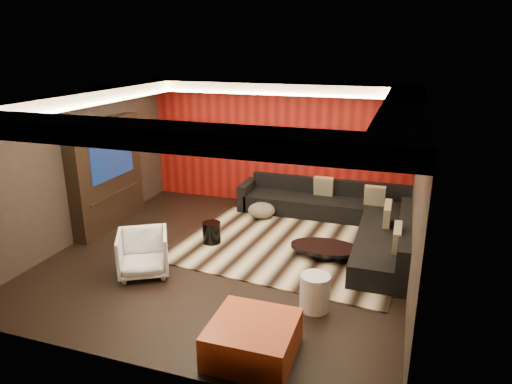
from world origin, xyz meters
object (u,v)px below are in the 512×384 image
(white_side_table, at_px, (315,292))
(orange_ottoman, at_px, (253,339))
(drum_stool, at_px, (212,233))
(armchair, at_px, (143,253))
(coffee_table, at_px, (325,251))
(sectional_sofa, at_px, (344,218))

(white_side_table, height_order, orange_ottoman, white_side_table)
(white_side_table, xyz_separation_m, orange_ottoman, (-0.50, -1.23, -0.04))
(drum_stool, relative_size, armchair, 0.50)
(coffee_table, distance_m, sectional_sofa, 1.38)
(drum_stool, height_order, orange_ottoman, orange_ottoman)
(orange_ottoman, bearing_deg, coffee_table, 83.15)
(coffee_table, xyz_separation_m, armchair, (-2.69, -1.51, 0.24))
(orange_ottoman, xyz_separation_m, armchair, (-2.35, 1.38, 0.14))
(drum_stool, bearing_deg, white_side_table, -34.84)
(white_side_table, distance_m, armchair, 2.85)
(armchair, bearing_deg, drum_stool, 38.58)
(drum_stool, xyz_separation_m, sectional_sofa, (2.25, 1.44, 0.04))
(drum_stool, distance_m, armchair, 1.55)
(white_side_table, relative_size, armchair, 0.66)
(white_side_table, relative_size, sectional_sofa, 0.14)
(drum_stool, xyz_separation_m, white_side_table, (2.28, -1.59, 0.04))
(coffee_table, relative_size, white_side_table, 2.31)
(drum_stool, distance_m, white_side_table, 2.78)
(coffee_table, bearing_deg, drum_stool, -178.01)
(white_side_table, distance_m, orange_ottoman, 1.33)
(drum_stool, height_order, white_side_table, white_side_table)
(orange_ottoman, bearing_deg, white_side_table, 67.82)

